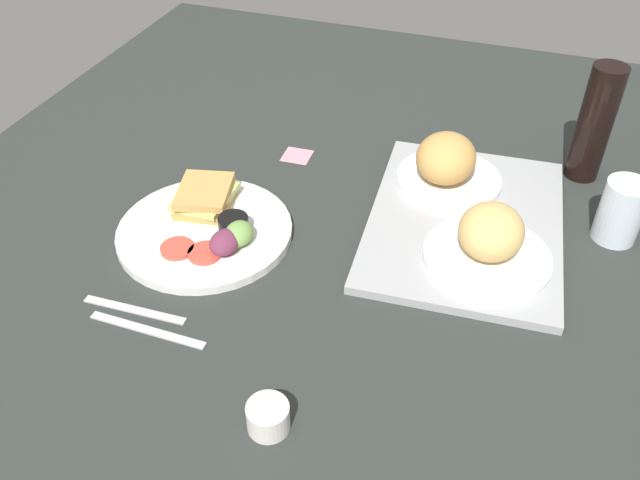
% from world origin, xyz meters
% --- Properties ---
extents(ground_plane, '(1.90, 1.50, 0.03)m').
position_xyz_m(ground_plane, '(0.00, 0.00, -0.01)').
color(ground_plane, '#282D2B').
extents(serving_tray, '(0.47, 0.36, 0.02)m').
position_xyz_m(serving_tray, '(-0.15, 0.24, 0.01)').
color(serving_tray, '#9EA0A3').
rests_on(serving_tray, ground_plane).
extents(bread_plate_near, '(0.20, 0.20, 0.10)m').
position_xyz_m(bread_plate_near, '(-0.24, 0.19, 0.06)').
color(bread_plate_near, white).
rests_on(bread_plate_near, serving_tray).
extents(bread_plate_far, '(0.21, 0.21, 0.10)m').
position_xyz_m(bread_plate_far, '(-0.05, 0.29, 0.05)').
color(bread_plate_far, white).
rests_on(bread_plate_far, serving_tray).
extents(plate_with_salad, '(0.30, 0.30, 0.05)m').
position_xyz_m(plate_with_salad, '(0.02, -0.17, 0.02)').
color(plate_with_salad, white).
rests_on(plate_with_salad, ground_plane).
extents(drinking_glass, '(0.07, 0.07, 0.11)m').
position_xyz_m(drinking_glass, '(-0.20, 0.49, 0.06)').
color(drinking_glass, silver).
rests_on(drinking_glass, ground_plane).
extents(soda_bottle, '(0.06, 0.06, 0.23)m').
position_xyz_m(soda_bottle, '(-0.38, 0.43, 0.11)').
color(soda_bottle, black).
rests_on(soda_bottle, ground_plane).
extents(espresso_cup, '(0.06, 0.06, 0.04)m').
position_xyz_m(espresso_cup, '(0.35, 0.08, 0.02)').
color(espresso_cup, silver).
rests_on(espresso_cup, ground_plane).
extents(fork, '(0.02, 0.17, 0.01)m').
position_xyz_m(fork, '(0.23, -0.20, 0.00)').
color(fork, '#B7B7BC').
rests_on(fork, ground_plane).
extents(knife, '(0.02, 0.19, 0.01)m').
position_xyz_m(knife, '(0.26, -0.16, 0.00)').
color(knife, '#B7B7BC').
rests_on(knife, ground_plane).
extents(sticky_note, '(0.06, 0.06, 0.00)m').
position_xyz_m(sticky_note, '(-0.26, -0.12, 0.00)').
color(sticky_note, pink).
rests_on(sticky_note, ground_plane).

